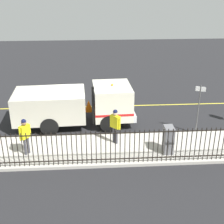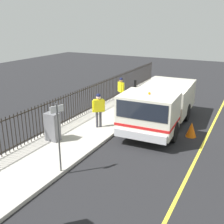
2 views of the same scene
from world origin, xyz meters
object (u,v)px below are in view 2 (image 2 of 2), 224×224
at_px(worker_standing, 99,107).
at_px(street_sign, 58,130).
at_px(pedestrian_distant, 121,88).
at_px(work_truck, 159,104).
at_px(utility_cabinet, 52,127).
at_px(traffic_cone, 191,129).

relative_size(worker_standing, street_sign, 0.69).
relative_size(worker_standing, pedestrian_distant, 1.01).
bearing_deg(street_sign, pedestrian_distant, -78.47).
distance_m(work_truck, pedestrian_distant, 4.10).
relative_size(utility_cabinet, traffic_cone, 1.79).
xyz_separation_m(work_truck, worker_standing, (2.57, 1.75, -0.06)).
relative_size(work_truck, pedestrian_distant, 3.78).
bearing_deg(worker_standing, street_sign, -119.66).
height_order(worker_standing, traffic_cone, worker_standing).
bearing_deg(work_truck, worker_standing, 31.48).
distance_m(traffic_cone, street_sign, 6.76).
distance_m(worker_standing, pedestrian_distant, 4.19).
xyz_separation_m(work_truck, utility_cabinet, (3.59, 4.12, -0.50)).
bearing_deg(traffic_cone, work_truck, -13.56).
distance_m(work_truck, worker_standing, 3.11).
bearing_deg(street_sign, work_truck, -104.76).
relative_size(work_truck, utility_cabinet, 5.13).
xyz_separation_m(worker_standing, street_sign, (-0.96, 4.36, 0.50)).
relative_size(pedestrian_distant, street_sign, 0.68).
xyz_separation_m(worker_standing, pedestrian_distant, (0.77, -4.12, -0.01)).
bearing_deg(street_sign, traffic_cone, -121.09).
xyz_separation_m(pedestrian_distant, traffic_cone, (-5.15, 2.81, -0.85)).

